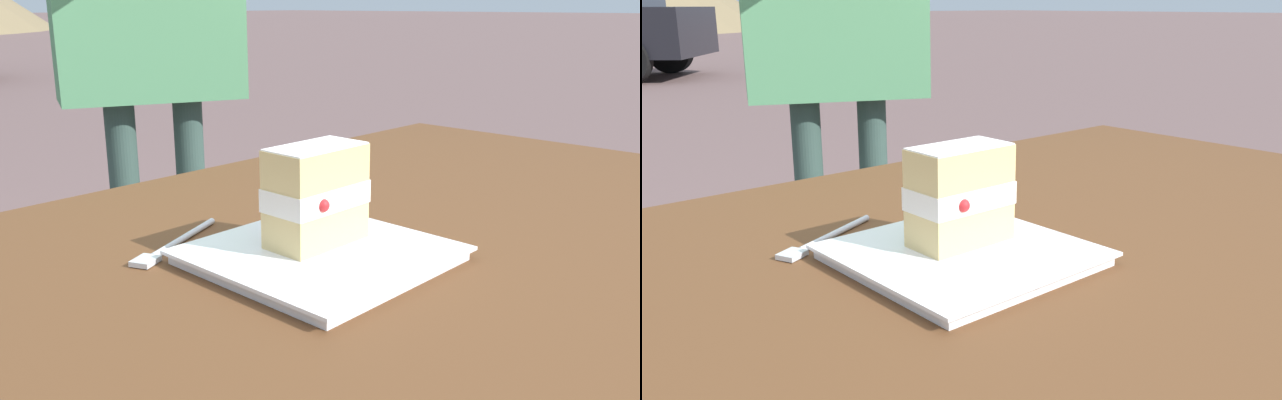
{
  "view_description": "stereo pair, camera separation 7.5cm",
  "coord_description": "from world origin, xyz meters",
  "views": [
    {
      "loc": [
        0.68,
        0.42,
        0.99
      ],
      "look_at": [
        0.16,
        -0.07,
        0.78
      ],
      "focal_mm": 38.31,
      "sensor_mm": 36.0,
      "label": 1
    },
    {
      "loc": [
        0.63,
        0.47,
        0.99
      ],
      "look_at": [
        0.16,
        -0.07,
        0.78
      ],
      "focal_mm": 38.31,
      "sensor_mm": 36.0,
      "label": 2
    }
  ],
  "objects": [
    {
      "name": "dessert_fork",
      "position": [
        0.24,
        -0.23,
        0.71
      ],
      "size": [
        0.16,
        0.08,
        0.01
      ],
      "color": "silver",
      "rests_on": "patio_table"
    },
    {
      "name": "patio_table",
      "position": [
        0.0,
        0.0,
        0.63
      ],
      "size": [
        1.38,
        1.05,
        0.71
      ],
      "color": "brown",
      "rests_on": "ground"
    },
    {
      "name": "cake_slice",
      "position": [
        0.15,
        -0.08,
        0.78
      ],
      "size": [
        0.12,
        0.08,
        0.11
      ],
      "color": "#E0C17A",
      "rests_on": "dessert_plate"
    },
    {
      "name": "dessert_plate",
      "position": [
        0.16,
        -0.07,
        0.72
      ],
      "size": [
        0.25,
        0.25,
        0.02
      ],
      "color": "white",
      "rests_on": "patio_table"
    }
  ]
}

